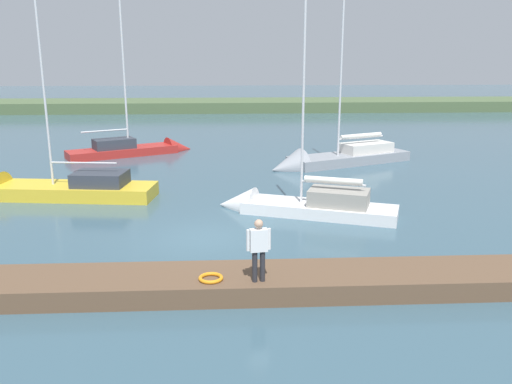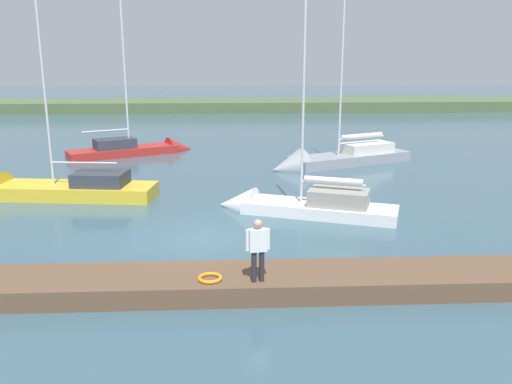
{
  "view_description": "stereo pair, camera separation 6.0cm",
  "coord_description": "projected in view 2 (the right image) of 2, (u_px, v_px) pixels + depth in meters",
  "views": [
    {
      "loc": [
        -0.86,
        17.95,
        6.33
      ],
      "look_at": [
        -1.92,
        -1.86,
        1.2
      ],
      "focal_mm": 37.07,
      "sensor_mm": 36.0,
      "label": 1
    },
    {
      "loc": [
        -0.92,
        17.95,
        6.33
      ],
      "look_at": [
        -1.92,
        -1.86,
        1.2
      ],
      "focal_mm": 37.07,
      "sensor_mm": 36.0,
      "label": 2
    }
  ],
  "objects": [
    {
      "name": "sailboat_far_right",
      "position": [
        139.0,
        152.0,
        34.97
      ],
      "size": [
        8.21,
        5.45,
        10.72
      ],
      "rotation": [
        0.0,
        0.0,
        3.62
      ],
      "color": "#B22823",
      "rests_on": "ground_plane"
    },
    {
      "name": "dock_pier",
      "position": [
        198.0,
        284.0,
        14.45
      ],
      "size": [
        19.35,
        1.97,
        0.56
      ],
      "primitive_type": "cube",
      "color": "brown",
      "rests_on": "ground_plane"
    },
    {
      "name": "sailboat_mid_channel",
      "position": [
        332.0,
        162.0,
        31.45
      ],
      "size": [
        9.3,
        5.78,
        11.01
      ],
      "rotation": [
        0.0,
        0.0,
        0.43
      ],
      "color": "gray",
      "rests_on": "ground_plane"
    },
    {
      "name": "ground_plane",
      "position": [
        205.0,
        238.0,
        18.9
      ],
      "size": [
        200.0,
        200.0,
        0.0
      ],
      "primitive_type": "plane",
      "color": "#385666"
    },
    {
      "name": "sailboat_outer_mooring",
      "position": [
        296.0,
        208.0,
        21.84
      ],
      "size": [
        7.6,
        4.24,
        9.66
      ],
      "rotation": [
        0.0,
        0.0,
        -0.36
      ],
      "color": "white",
      "rests_on": "ground_plane"
    },
    {
      "name": "sailboat_far_left",
      "position": [
        48.0,
        192.0,
        24.34
      ],
      "size": [
        9.11,
        3.19,
        11.34
      ],
      "rotation": [
        0.0,
        0.0,
        -0.13
      ],
      "color": "gold",
      "rests_on": "ground_plane"
    },
    {
      "name": "far_shoreline",
      "position": [
        222.0,
        110.0,
        63.06
      ],
      "size": [
        180.0,
        8.0,
        2.4
      ],
      "primitive_type": "cube",
      "color": "#4C603D",
      "rests_on": "ground_plane"
    },
    {
      "name": "life_ring_buoy",
      "position": [
        210.0,
        278.0,
        14.0
      ],
      "size": [
        0.66,
        0.66,
        0.1
      ],
      "primitive_type": "torus",
      "color": "orange",
      "rests_on": "dock_pier"
    },
    {
      "name": "person_on_dock",
      "position": [
        258.0,
        246.0,
        13.67
      ],
      "size": [
        0.64,
        0.29,
        1.71
      ],
      "rotation": [
        0.0,
        0.0,
        4.87
      ],
      "color": "#28282D",
      "rests_on": "dock_pier"
    }
  ]
}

